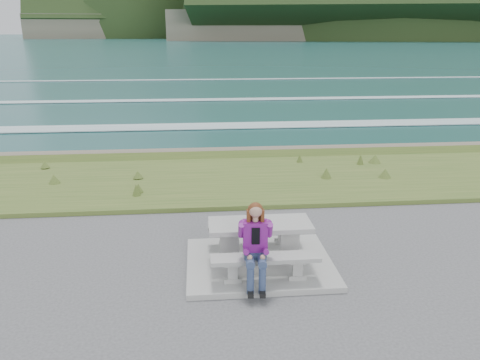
# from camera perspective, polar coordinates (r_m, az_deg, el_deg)

# --- Properties ---
(concrete_slab) EXTENTS (2.60, 2.10, 0.10)m
(concrete_slab) POSITION_cam_1_polar(r_m,az_deg,el_deg) (8.58, 2.39, -10.13)
(concrete_slab) COLOR gray
(concrete_slab) RESTS_ON ground
(picnic_table) EXTENTS (1.80, 0.75, 0.75)m
(picnic_table) POSITION_cam_1_polar(r_m,az_deg,el_deg) (8.31, 2.44, -6.26)
(picnic_table) COLOR gray
(picnic_table) RESTS_ON concrete_slab
(bench_landward) EXTENTS (1.80, 0.35, 0.45)m
(bench_landward) POSITION_cam_1_polar(r_m,az_deg,el_deg) (7.79, 3.12, -9.92)
(bench_landward) COLOR gray
(bench_landward) RESTS_ON concrete_slab
(bench_seaward) EXTENTS (1.80, 0.35, 0.45)m
(bench_seaward) POSITION_cam_1_polar(r_m,az_deg,el_deg) (9.04, 1.83, -5.82)
(bench_seaward) COLOR gray
(bench_seaward) RESTS_ON concrete_slab
(grass_verge) EXTENTS (160.00, 4.50, 0.22)m
(grass_verge) POSITION_cam_1_polar(r_m,az_deg,el_deg) (13.20, -0.48, -0.18)
(grass_verge) COLOR #375921
(grass_verge) RESTS_ON ground
(shore_drop) EXTENTS (160.00, 0.80, 2.20)m
(shore_drop) POSITION_cam_1_polar(r_m,az_deg,el_deg) (15.98, -1.36, 3.01)
(shore_drop) COLOR brown
(shore_drop) RESTS_ON ground
(ocean) EXTENTS (1600.00, 1600.00, 0.09)m
(ocean) POSITION_cam_1_polar(r_m,az_deg,el_deg) (33.14, -3.44, 7.62)
(ocean) COLOR #1C5051
(ocean) RESTS_ON ground
(headland_range) EXTENTS (729.83, 363.95, 232.77)m
(headland_range) POSITION_cam_1_polar(r_m,az_deg,el_deg) (448.50, 20.92, 17.39)
(headland_range) COLOR brown
(headland_range) RESTS_ON ground
(seated_woman) EXTENTS (0.42, 0.70, 1.38)m
(seated_woman) POSITION_cam_1_polar(r_m,az_deg,el_deg) (7.57, 1.91, -9.37)
(seated_woman) COLOR navy
(seated_woman) RESTS_ON concrete_slab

